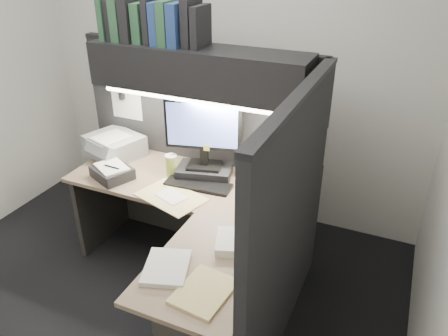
{
  "coord_description": "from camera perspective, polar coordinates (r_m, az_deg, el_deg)",
  "views": [
    {
      "loc": [
        1.47,
        -1.84,
        2.29
      ],
      "look_at": [
        0.43,
        0.51,
        0.93
      ],
      "focal_mm": 35.0,
      "sensor_mm": 36.0,
      "label": 1
    }
  ],
  "objects": [
    {
      "name": "paper_stack_b",
      "position": [
        2.39,
        -7.5,
        -12.75
      ],
      "size": [
        0.31,
        0.34,
        0.03
      ],
      "primitive_type": "cube",
      "rotation": [
        0.0,
        0.0,
        0.32
      ],
      "color": "white",
      "rests_on": "desk"
    },
    {
      "name": "manila_stack",
      "position": [
        2.25,
        -2.61,
        -15.79
      ],
      "size": [
        0.28,
        0.34,
        0.02
      ],
      "primitive_type": "cube",
      "rotation": [
        0.0,
        0.0,
        -0.1
      ],
      "color": "#E0C97E",
      "rests_on": "desk"
    },
    {
      "name": "printer",
      "position": [
        3.61,
        -14.08,
        2.88
      ],
      "size": [
        0.5,
        0.46,
        0.16
      ],
      "primitive_type": "cube",
      "rotation": [
        0.0,
        0.0,
        -0.31
      ],
      "color": "#9B9EA0",
      "rests_on": "desk"
    },
    {
      "name": "task_light_tube",
      "position": [
        2.95,
        -4.65,
        8.84
      ],
      "size": [
        1.32,
        0.04,
        0.04
      ],
      "primitive_type": "cylinder",
      "rotation": [
        0.0,
        1.57,
        0.0
      ],
      "color": "white",
      "rests_on": "overhead_shelf"
    },
    {
      "name": "overhead_shelf",
      "position": [
        3.02,
        -3.49,
        12.69
      ],
      "size": [
        1.55,
        0.34,
        0.3
      ],
      "primitive_type": "cube",
      "color": "black",
      "rests_on": "partition_back"
    },
    {
      "name": "notebook_stack",
      "position": [
        3.29,
        -14.39,
        -0.58
      ],
      "size": [
        0.34,
        0.32,
        0.08
      ],
      "primitive_type": "cube",
      "rotation": [
        0.0,
        0.0,
        -0.41
      ],
      "color": "black",
      "rests_on": "desk"
    },
    {
      "name": "wall_back",
      "position": [
        3.76,
        0.16,
        13.47
      ],
      "size": [
        3.5,
        0.04,
        2.7
      ],
      "primitive_type": "cube",
      "color": "white",
      "rests_on": "floor"
    },
    {
      "name": "keyboard",
      "position": [
        3.09,
        -3.38,
        -2.2
      ],
      "size": [
        0.49,
        0.19,
        0.02
      ],
      "primitive_type": "cube",
      "rotation": [
        0.0,
        0.0,
        0.08
      ],
      "color": "black",
      "rests_on": "desk"
    },
    {
      "name": "binder_row",
      "position": [
        3.11,
        -9.38,
        18.35
      ],
      "size": [
        0.75,
        0.25,
        0.3
      ],
      "color": "#23472E",
      "rests_on": "overhead_shelf"
    },
    {
      "name": "floor",
      "position": [
        3.28,
        -10.97,
        -16.97
      ],
      "size": [
        3.5,
        3.5,
        0.0
      ],
      "primitive_type": "plane",
      "color": "black",
      "rests_on": "ground"
    },
    {
      "name": "desk",
      "position": [
        2.81,
        -4.41,
        -13.39
      ],
      "size": [
        1.7,
        1.53,
        0.73
      ],
      "color": "#8E755A",
      "rests_on": "floor"
    },
    {
      "name": "mousepad",
      "position": [
        2.92,
        5.86,
        -4.49
      ],
      "size": [
        0.23,
        0.21,
        0.0
      ],
      "primitive_type": "cube",
      "rotation": [
        0.0,
        0.0,
        0.06
      ],
      "color": "navy",
      "rests_on": "desk"
    },
    {
      "name": "telephone",
      "position": [
        3.08,
        6.26,
        -1.78
      ],
      "size": [
        0.29,
        0.29,
        0.09
      ],
      "primitive_type": "cube",
      "rotation": [
        0.0,
        0.0,
        -0.46
      ],
      "color": "beige",
      "rests_on": "desk"
    },
    {
      "name": "pinned_papers",
      "position": [
        2.89,
        0.3,
        2.62
      ],
      "size": [
        1.76,
        1.31,
        0.51
      ],
      "color": "white",
      "rests_on": "partition_back"
    },
    {
      "name": "paper_stack_a",
      "position": [
        2.52,
        2.1,
        -9.68
      ],
      "size": [
        0.33,
        0.31,
        0.05
      ],
      "primitive_type": "cube",
      "rotation": [
        0.0,
        0.0,
        0.35
      ],
      "color": "white",
      "rests_on": "desk"
    },
    {
      "name": "partition_back",
      "position": [
        3.46,
        -3.21,
        2.34
      ],
      "size": [
        1.9,
        0.06,
        1.6
      ],
      "primitive_type": "cube",
      "color": "black",
      "rests_on": "floor"
    },
    {
      "name": "coffee_cup",
      "position": [
        3.22,
        -6.89,
        0.28
      ],
      "size": [
        0.1,
        0.1,
        0.15
      ],
      "primitive_type": "cylinder",
      "rotation": [
        0.0,
        0.0,
        0.36
      ],
      "color": "#B3C24D",
      "rests_on": "desk"
    },
    {
      "name": "open_folder",
      "position": [
        2.98,
        -6.92,
        -3.77
      ],
      "size": [
        0.51,
        0.41,
        0.01
      ],
      "primitive_type": "cube",
      "rotation": [
        0.0,
        0.0,
        -0.3
      ],
      "color": "#E0C97E",
      "rests_on": "desk"
    },
    {
      "name": "partition_right",
      "position": [
        2.56,
        8.43,
        -8.14
      ],
      "size": [
        0.06,
        1.5,
        1.6
      ],
      "primitive_type": "cube",
      "color": "black",
      "rests_on": "floor"
    },
    {
      "name": "mouse",
      "position": [
        2.92,
        5.88,
        -3.97
      ],
      "size": [
        0.07,
        0.11,
        0.04
      ],
      "primitive_type": "ellipsoid",
      "rotation": [
        0.0,
        0.0,
        0.02
      ],
      "color": "black",
      "rests_on": "mousepad"
    },
    {
      "name": "monitor",
      "position": [
        3.12,
        -2.65,
        2.68
      ],
      "size": [
        0.54,
        0.33,
        0.59
      ],
      "rotation": [
        0.0,
        0.0,
        0.25
      ],
      "color": "black",
      "rests_on": "desk"
    }
  ]
}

